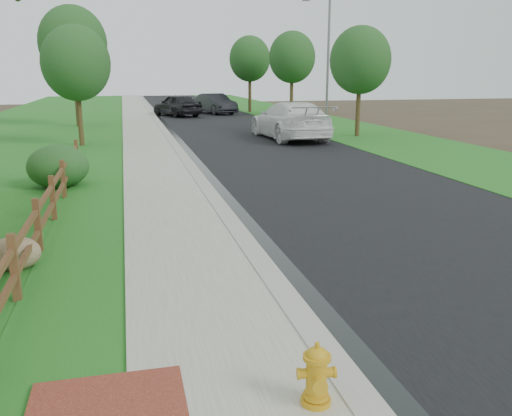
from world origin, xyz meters
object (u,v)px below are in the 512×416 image
object	(u,v)px
fire_hydrant	(317,376)
dark_car_mid	(177,105)
white_suv	(290,120)
streetlight	(326,52)
ranch_fence	(46,208)

from	to	relation	value
fire_hydrant	dark_car_mid	xyz separation A→B (m)	(2.41, 39.69, 0.48)
white_suv	streetlight	xyz separation A→B (m)	(5.24, 8.90, 3.80)
ranch_fence	streetlight	size ratio (longest dim) A/B	2.00
dark_car_mid	streetlight	bearing A→B (deg)	116.53
dark_car_mid	fire_hydrant	bearing A→B (deg)	63.09
streetlight	dark_car_mid	bearing A→B (deg)	139.96
white_suv	streetlight	distance (m)	11.00
white_suv	dark_car_mid	size ratio (longest dim) A/B	1.30
white_suv	streetlight	world-z (taller)	streetlight
fire_hydrant	ranch_fence	bearing A→B (deg)	115.73
ranch_fence	streetlight	bearing A→B (deg)	57.71
fire_hydrant	dark_car_mid	size ratio (longest dim) A/B	0.13
white_suv	dark_car_mid	distance (m)	17.43
streetlight	fire_hydrant	bearing A→B (deg)	-110.64
ranch_fence	fire_hydrant	distance (m)	8.06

